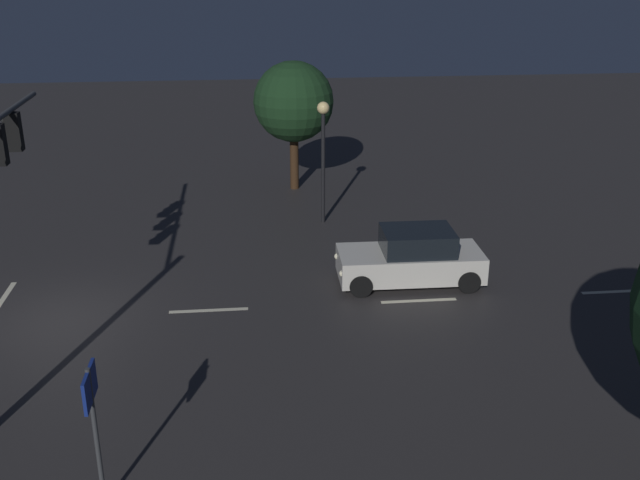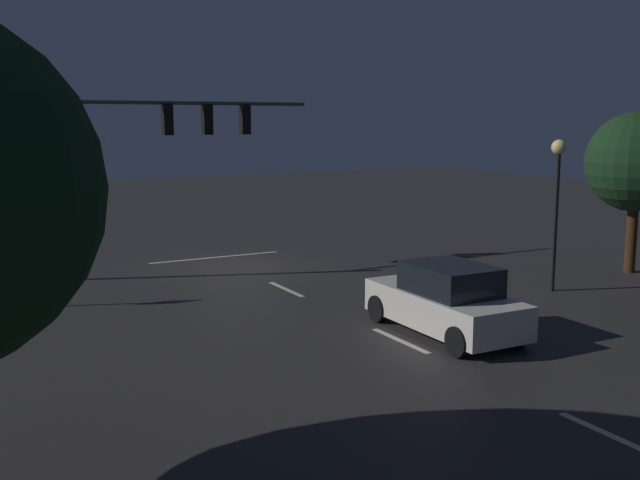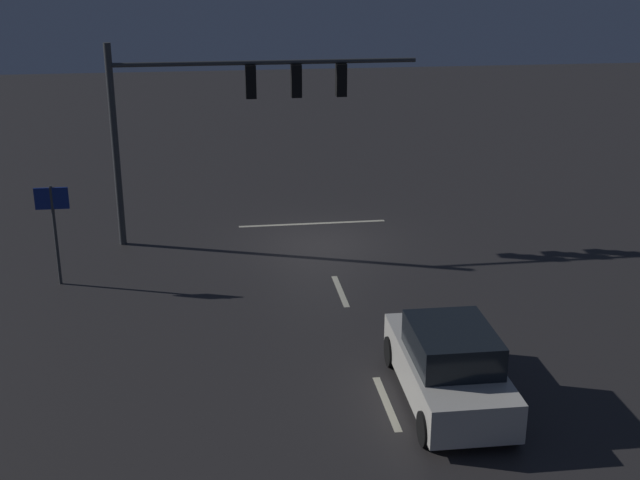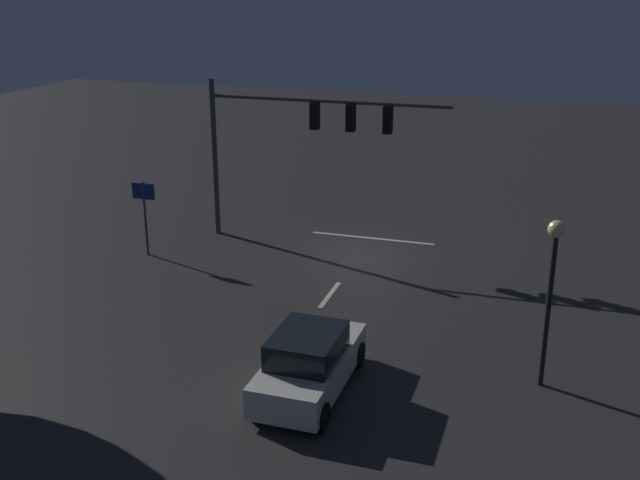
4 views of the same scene
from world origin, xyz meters
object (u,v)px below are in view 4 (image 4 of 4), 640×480
(route_sign, at_px, (144,203))
(car_approaching, at_px, (309,363))
(traffic_signal_assembly, at_px, (298,129))
(street_lamp_left_kerb, at_px, (552,271))

(route_sign, bearing_deg, car_approaching, 139.47)
(traffic_signal_assembly, bearing_deg, car_approaching, 110.14)
(traffic_signal_assembly, bearing_deg, street_lamp_left_kerb, 137.67)
(car_approaching, distance_m, route_sign, 11.82)
(traffic_signal_assembly, relative_size, route_sign, 3.31)
(traffic_signal_assembly, height_order, street_lamp_left_kerb, traffic_signal_assembly)
(street_lamp_left_kerb, bearing_deg, route_sign, -20.92)
(car_approaching, xyz_separation_m, route_sign, (8.93, -7.64, 1.25))
(traffic_signal_assembly, height_order, route_sign, traffic_signal_assembly)
(traffic_signal_assembly, relative_size, car_approaching, 2.14)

